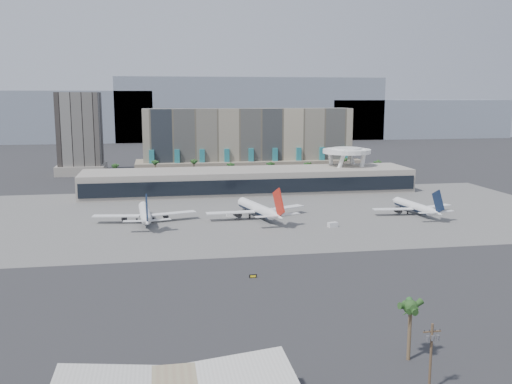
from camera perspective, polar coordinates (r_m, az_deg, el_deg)
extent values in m
plane|color=#232326|center=(192.40, 4.52, -5.40)|extent=(900.00, 900.00, 0.00)
cube|color=#5B5B59|center=(244.61, 1.33, -2.12)|extent=(260.00, 130.00, 0.06)
cube|color=gray|center=(663.85, -21.63, 7.01)|extent=(260.00, 60.00, 55.00)
cube|color=gray|center=(658.79, -0.56, 8.31)|extent=(300.00, 60.00, 70.00)
cube|color=gray|center=(719.16, 15.49, 7.08)|extent=(220.00, 60.00, 45.00)
cube|color=tan|center=(360.57, -0.81, 5.03)|extent=(130.00, 22.00, 42.00)
cube|color=gray|center=(360.23, -0.75, 2.46)|extent=(140.00, 30.00, 10.00)
cube|color=#24747D|center=(345.35, -10.37, 2.67)|extent=(3.00, 2.00, 18.00)
cube|color=#24747D|center=(345.53, -7.88, 2.74)|extent=(3.00, 2.00, 18.00)
cube|color=#24747D|center=(346.36, -5.40, 2.80)|extent=(3.00, 2.00, 18.00)
cube|color=#24747D|center=(347.84, -2.93, 2.86)|extent=(3.00, 2.00, 18.00)
cube|color=#24747D|center=(349.95, -0.49, 2.91)|extent=(3.00, 2.00, 18.00)
cube|color=#24747D|center=(352.69, 1.92, 2.96)|extent=(3.00, 2.00, 18.00)
cube|color=#24747D|center=(356.04, 4.28, 3.00)|extent=(3.00, 2.00, 18.00)
cube|color=#24747D|center=(359.98, 6.60, 3.04)|extent=(3.00, 2.00, 18.00)
cube|color=#24747D|center=(364.50, 8.87, 3.07)|extent=(3.00, 2.00, 18.00)
cube|color=black|center=(383.73, -17.18, 5.63)|extent=(26.00, 26.00, 52.00)
cube|color=#A79E92|center=(385.83, -17.01, 2.22)|extent=(30.00, 30.00, 6.00)
cube|color=#A79E92|center=(296.89, -0.73, 1.13)|extent=(170.00, 32.00, 12.00)
cube|color=black|center=(281.17, -0.20, 0.55)|extent=(168.00, 0.60, 7.00)
cube|color=black|center=(295.91, -0.73, 2.52)|extent=(170.00, 12.00, 2.50)
cylinder|color=white|center=(323.33, 9.73, 2.58)|extent=(6.98, 6.99, 21.89)
cylinder|color=white|center=(319.31, 7.57, 2.55)|extent=(6.98, 6.99, 21.89)
cylinder|color=white|center=(307.28, 8.28, 2.26)|extent=(6.98, 6.99, 21.89)
cylinder|color=white|center=(311.47, 10.51, 2.30)|extent=(6.98, 6.99, 21.89)
cylinder|color=white|center=(314.31, 9.06, 4.05)|extent=(26.00, 26.00, 2.20)
cylinder|color=white|center=(314.19, 9.07, 4.29)|extent=(16.00, 16.00, 1.20)
cylinder|color=brown|center=(328.68, -13.86, 1.67)|extent=(0.70, 0.70, 12.00)
sphere|color=#25481D|center=(327.98, -13.90, 2.66)|extent=(2.80, 2.80, 2.80)
cylinder|color=brown|center=(327.86, -10.03, 1.79)|extent=(0.70, 0.70, 12.00)
sphere|color=#25481D|center=(327.15, -10.06, 2.78)|extent=(2.80, 2.80, 2.80)
cylinder|color=brown|center=(328.50, -6.19, 1.89)|extent=(0.70, 0.70, 12.00)
sphere|color=#25481D|center=(327.79, -6.20, 2.88)|extent=(2.80, 2.80, 2.80)
cylinder|color=brown|center=(330.49, -2.55, 1.99)|extent=(0.70, 0.70, 12.00)
sphere|color=#25481D|center=(329.78, -2.56, 2.97)|extent=(2.80, 2.80, 2.80)
cylinder|color=brown|center=(334.17, 1.37, 2.08)|extent=(0.70, 0.70, 12.00)
sphere|color=#25481D|center=(333.47, 1.37, 3.05)|extent=(2.80, 2.80, 2.80)
cylinder|color=brown|center=(339.11, 5.02, 2.15)|extent=(0.70, 0.70, 12.00)
sphere|color=#25481D|center=(338.42, 5.03, 3.11)|extent=(2.80, 2.80, 2.80)
cylinder|color=brown|center=(345.39, 8.55, 2.22)|extent=(0.70, 0.70, 12.00)
sphere|color=#25481D|center=(344.71, 8.57, 3.16)|extent=(2.80, 2.80, 2.80)
cylinder|color=brown|center=(353.30, 12.10, 2.27)|extent=(0.70, 0.70, 12.00)
sphere|color=#25481D|center=(352.64, 12.13, 3.19)|extent=(2.80, 2.80, 2.80)
cylinder|color=#4C3826|center=(104.61, 17.07, -15.52)|extent=(0.44, 0.44, 12.00)
cube|color=#4C3826|center=(102.78, 17.20, -13.19)|extent=(3.20, 0.22, 0.22)
cylinder|color=slate|center=(102.49, 16.80, -13.85)|extent=(0.56, 0.56, 0.90)
cylinder|color=slate|center=(102.88, 17.26, -13.78)|extent=(0.56, 0.56, 0.90)
cylinder|color=slate|center=(103.27, 17.72, -13.71)|extent=(0.56, 0.56, 0.90)
cylinder|color=black|center=(102.08, 16.49, -13.17)|extent=(0.12, 0.12, 0.30)
cylinder|color=black|center=(103.30, 17.92, -12.96)|extent=(0.12, 0.12, 0.30)
cylinder|color=white|center=(232.07, -11.05, -2.03)|extent=(5.74, 27.89, 4.06)
cylinder|color=#0F1A32|center=(232.10, -11.05, -2.06)|extent=(5.62, 27.33, 3.98)
cone|color=white|center=(247.64, -11.21, -1.30)|extent=(4.33, 4.81, 4.06)
cone|color=white|center=(214.49, -10.85, -2.89)|extent=(4.61, 9.37, 4.06)
cube|color=white|center=(231.06, -13.81, -2.33)|extent=(18.67, 6.72, 0.36)
cube|color=white|center=(231.86, -8.28, -2.11)|extent=(18.70, 8.79, 0.36)
cylinder|color=black|center=(231.75, -13.04, -2.52)|extent=(2.48, 4.19, 2.23)
cylinder|color=black|center=(232.33, -9.03, -2.36)|extent=(2.48, 4.19, 2.23)
cube|color=#0F1A32|center=(211.93, -10.88, -1.58)|extent=(1.07, 9.23, 10.69)
cube|color=white|center=(213.26, -12.07, -2.86)|extent=(8.27, 2.87, 0.25)
cube|color=white|center=(213.61, -9.62, -2.76)|extent=(8.40, 3.81, 0.25)
cylinder|color=black|center=(243.21, -11.14, -2.18)|extent=(0.51, 0.51, 1.62)
cylinder|color=black|center=(231.56, -11.82, -2.80)|extent=(0.71, 0.71, 1.62)
cylinder|color=black|center=(231.79, -10.22, -2.73)|extent=(0.71, 0.71, 1.62)
cylinder|color=white|center=(235.34, 0.02, -1.62)|extent=(11.47, 29.72, 4.33)
cylinder|color=#0F1A32|center=(235.38, 0.02, -1.66)|extent=(11.25, 29.12, 4.25)
cone|color=white|center=(250.63, -1.56, -0.94)|extent=(5.40, 5.79, 4.33)
cone|color=white|center=(218.33, 2.08, -2.43)|extent=(6.60, 10.52, 4.33)
cube|color=white|center=(229.96, -2.58, -2.06)|extent=(19.66, 5.10, 0.38)
cube|color=white|center=(239.55, 2.73, -1.59)|extent=(19.41, 12.51, 0.38)
cylinder|color=black|center=(231.86, -1.88, -2.24)|extent=(3.38, 4.79, 2.38)
cylinder|color=black|center=(238.81, 1.98, -1.89)|extent=(3.38, 4.79, 2.38)
cube|color=#B32014|center=(215.80, 2.28, -1.05)|extent=(2.95, 9.67, 11.41)
cube|color=white|center=(215.20, 1.04, -2.45)|extent=(8.88, 3.31, 0.27)
cube|color=white|center=(219.43, 3.35, -2.23)|extent=(8.93, 5.49, 0.27)
cylinder|color=black|center=(246.30, -1.07, -1.84)|extent=(0.54, 0.54, 1.73)
cylinder|color=black|center=(233.61, -0.64, -2.47)|extent=(0.76, 0.76, 1.73)
cylinder|color=black|center=(236.40, 0.90, -2.32)|extent=(0.76, 0.76, 1.73)
cylinder|color=white|center=(251.94, 15.41, -1.36)|extent=(6.86, 25.44, 3.69)
cylinder|color=#0F1A32|center=(251.96, 15.41, -1.39)|extent=(6.72, 24.93, 3.62)
cone|color=white|center=(263.98, 13.73, -0.80)|extent=(4.19, 4.59, 3.69)
cone|color=white|center=(238.62, 17.50, -1.99)|extent=(4.72, 8.71, 3.69)
cube|color=white|center=(246.00, 13.52, -1.67)|extent=(16.85, 5.04, 0.32)
cube|color=white|center=(256.85, 17.42, -1.38)|extent=(16.89, 8.97, 0.32)
cylinder|color=black|center=(247.97, 14.01, -1.82)|extent=(2.48, 3.92, 2.03)
cylinder|color=black|center=(255.85, 16.84, -1.60)|extent=(2.48, 3.92, 2.03)
cube|color=#0F1A32|center=(236.63, 17.75, -0.92)|extent=(1.52, 8.37, 9.71)
cube|color=white|center=(235.47, 16.80, -1.99)|extent=(7.41, 2.12, 0.23)
cube|color=white|center=(240.16, 18.45, -1.86)|extent=(7.66, 3.91, 0.23)
cylinder|color=black|center=(260.57, 14.23, -1.53)|extent=(0.46, 0.46, 1.48)
cylinder|color=black|center=(250.10, 14.92, -2.02)|extent=(0.65, 0.65, 1.48)
cylinder|color=black|center=(253.25, 16.06, -1.93)|extent=(0.65, 0.65, 1.48)
cube|color=white|center=(238.37, -2.48, -2.20)|extent=(4.23, 2.31, 2.00)
cube|color=silver|center=(220.53, 7.68, -3.26)|extent=(4.07, 2.91, 1.89)
cube|color=black|center=(159.17, -0.30, -8.41)|extent=(2.09, 0.34, 0.95)
cube|color=gold|center=(159.01, -0.29, -8.43)|extent=(1.52, 0.09, 0.57)
cylinder|color=black|center=(159.12, -0.58, -8.49)|extent=(0.11, 0.11, 0.57)
cylinder|color=black|center=(159.36, -0.03, -8.46)|extent=(0.11, 0.11, 0.57)
cylinder|color=brown|center=(114.72, 15.09, -13.44)|extent=(0.70, 0.70, 10.83)
sphere|color=#25481D|center=(112.84, 15.21, -11.04)|extent=(2.80, 2.80, 2.80)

